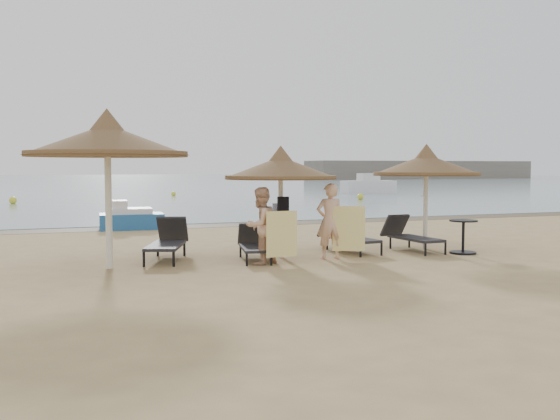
% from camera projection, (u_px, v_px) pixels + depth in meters
% --- Properties ---
extents(ground, '(160.00, 160.00, 0.00)m').
position_uv_depth(ground, '(288.00, 267.00, 12.85)').
color(ground, tan).
rests_on(ground, ground).
extents(sea, '(200.00, 140.00, 0.03)m').
position_uv_depth(sea, '(85.00, 181.00, 87.73)').
color(sea, gray).
rests_on(sea, ground).
extents(wet_sand_strip, '(200.00, 1.60, 0.01)m').
position_uv_depth(wet_sand_strip, '(192.00, 226.00, 21.65)').
color(wet_sand_strip, brown).
rests_on(wet_sand_strip, ground).
extents(palapa_left, '(3.26, 3.26, 3.23)m').
position_uv_depth(palapa_left, '(107.00, 141.00, 12.48)').
color(palapa_left, silver).
rests_on(palapa_left, ground).
extents(palapa_center, '(2.56, 2.56, 2.54)m').
position_uv_depth(palapa_center, '(281.00, 168.00, 14.05)').
color(palapa_center, silver).
rests_on(palapa_center, ground).
extents(palapa_right, '(2.65, 2.65, 2.63)m').
position_uv_depth(palapa_right, '(426.00, 165.00, 15.49)').
color(palapa_right, silver).
rests_on(palapa_right, ground).
extents(lounger_far_left, '(1.32, 2.14, 0.91)m').
position_uv_depth(lounger_far_left, '(168.00, 241.00, 13.92)').
color(lounger_far_left, black).
rests_on(lounger_far_left, ground).
extents(lounger_near_left, '(0.88, 1.79, 0.77)m').
position_uv_depth(lounger_near_left, '(254.00, 244.00, 13.87)').
color(lounger_near_left, black).
rests_on(lounger_near_left, ground).
extents(lounger_near_right, '(0.87, 2.01, 0.87)m').
position_uv_depth(lounger_near_right, '(346.00, 235.00, 15.24)').
color(lounger_near_right, black).
rests_on(lounger_near_right, ground).
extents(lounger_far_right, '(0.75, 1.94, 0.85)m').
position_uv_depth(lounger_far_right, '(409.00, 235.00, 15.41)').
color(lounger_far_right, black).
rests_on(lounger_far_right, ground).
extents(side_table, '(0.66, 0.66, 0.80)m').
position_uv_depth(side_table, '(463.00, 238.00, 14.79)').
color(side_table, black).
rests_on(side_table, ground).
extents(person_left, '(1.04, 0.92, 1.89)m').
position_uv_depth(person_left, '(260.00, 220.00, 13.15)').
color(person_left, '#DEAB86').
rests_on(person_left, ground).
extents(person_right, '(0.96, 0.68, 1.96)m').
position_uv_depth(person_right, '(330.00, 215.00, 13.90)').
color(person_right, '#DEAB86').
rests_on(person_right, ground).
extents(towel_left, '(0.69, 0.03, 0.96)m').
position_uv_depth(towel_left, '(282.00, 234.00, 12.96)').
color(towel_left, yellow).
rests_on(towel_left, ground).
extents(towel_right, '(0.65, 0.33, 1.00)m').
position_uv_depth(towel_right, '(349.00, 229.00, 13.81)').
color(towel_right, yellow).
rests_on(towel_right, ground).
extents(bag_patterned, '(0.27, 0.16, 0.32)m').
position_uv_depth(bag_patterned, '(278.00, 210.00, 14.29)').
color(bag_patterned, silver).
rests_on(bag_patterned, ground).
extents(bag_dark, '(0.25, 0.09, 0.36)m').
position_uv_depth(bag_dark, '(283.00, 205.00, 13.96)').
color(bag_dark, black).
rests_on(bag_dark, ground).
extents(pedal_boat, '(2.12, 1.33, 0.95)m').
position_uv_depth(pedal_boat, '(131.00, 218.00, 20.63)').
color(pedal_boat, '#1F5898').
rests_on(pedal_boat, ground).
extents(buoy_left, '(0.41, 0.41, 0.41)m').
position_uv_depth(buoy_left, '(13.00, 200.00, 34.19)').
color(buoy_left, yellow).
rests_on(buoy_left, ground).
extents(buoy_mid, '(0.32, 0.32, 0.32)m').
position_uv_depth(buoy_mid, '(174.00, 194.00, 43.44)').
color(buoy_mid, yellow).
rests_on(buoy_mid, ground).
extents(buoy_right, '(0.40, 0.40, 0.40)m').
position_uv_depth(buoy_right, '(360.00, 197.00, 38.59)').
color(buoy_right, yellow).
rests_on(buoy_right, ground).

